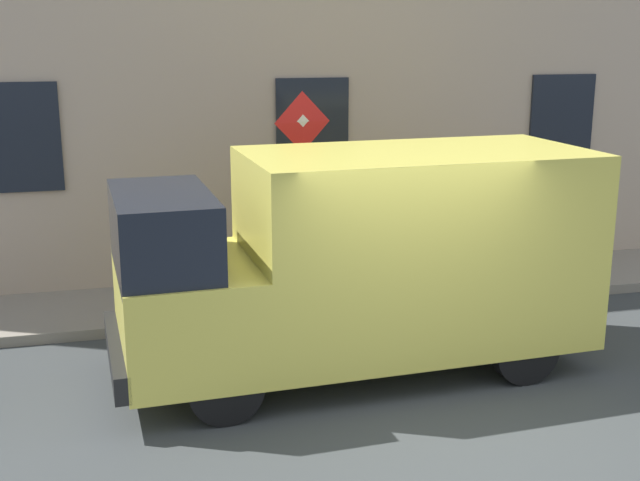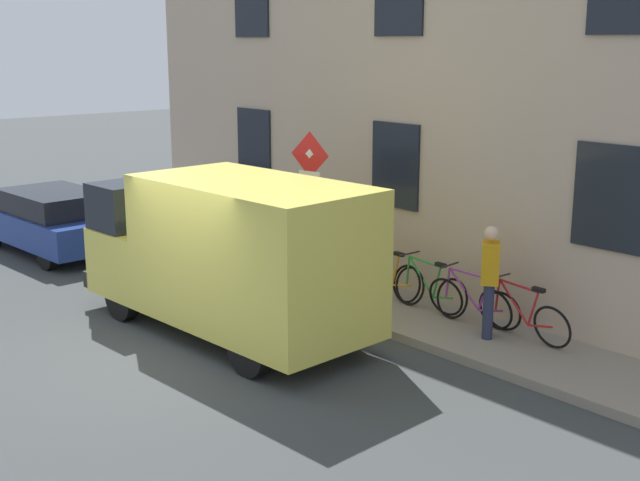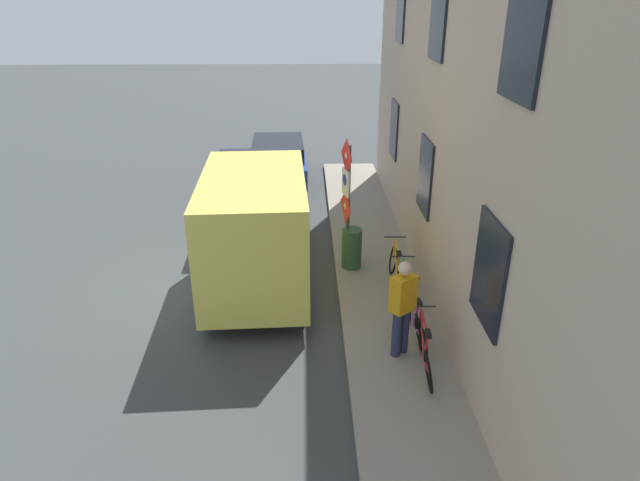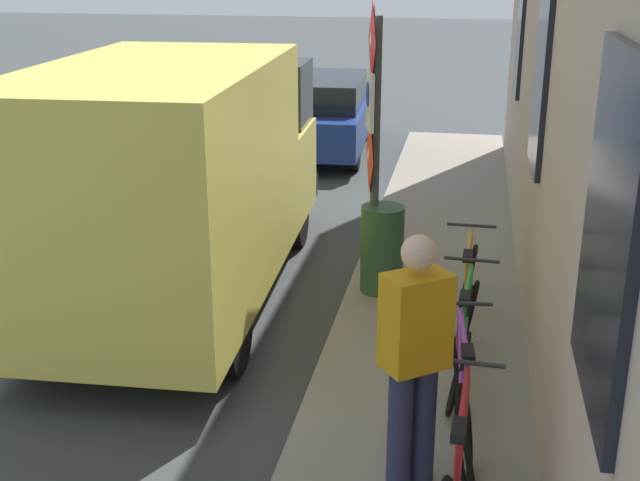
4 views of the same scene
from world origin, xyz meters
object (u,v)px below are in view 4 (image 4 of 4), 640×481
object	(u,v)px
sign_post_stacked	(371,121)
bicycle_purple	(461,396)
bicycle_red	(458,474)
bicycle_green	(464,338)
bicycle_orange	(466,294)
delivery_van	(180,174)
pedestrian	(415,355)
litter_bin	(382,249)
parked_hatchback	(318,112)

from	to	relation	value
sign_post_stacked	bicycle_purple	world-z (taller)	sign_post_stacked
sign_post_stacked	bicycle_red	distance (m)	4.07
bicycle_red	bicycle_green	distance (m)	1.86
sign_post_stacked	bicycle_orange	xyz separation A→B (m)	(1.01, -0.90, -1.38)
delivery_van	pedestrian	xyz separation A→B (m)	(2.60, -3.02, -0.26)
sign_post_stacked	litter_bin	world-z (taller)	sign_post_stacked
bicycle_red	bicycle_purple	bearing A→B (deg)	3.12
delivery_van	bicycle_red	bearing A→B (deg)	-142.15
parked_hatchback	bicycle_red	world-z (taller)	parked_hatchback
delivery_van	bicycle_purple	size ratio (longest dim) A/B	3.15
sign_post_stacked	bicycle_red	world-z (taller)	sign_post_stacked
parked_hatchback	bicycle_purple	xyz separation A→B (m)	(2.76, -9.32, -0.22)
sign_post_stacked	delivery_van	world-z (taller)	sign_post_stacked
parked_hatchback	bicycle_orange	distance (m)	7.96
parked_hatchback	pedestrian	distance (m)	10.16
bicycle_orange	delivery_van	bearing A→B (deg)	79.44
delivery_van	parked_hatchback	distance (m)	6.85
sign_post_stacked	delivery_van	distance (m)	2.00
sign_post_stacked	bicycle_purple	bearing A→B (deg)	-69.91
bicycle_green	litter_bin	bearing A→B (deg)	29.22
sign_post_stacked	bicycle_purple	distance (m)	3.25
bicycle_purple	pedestrian	world-z (taller)	pedestrian
bicycle_orange	sign_post_stacked	bearing A→B (deg)	50.17
litter_bin	bicycle_orange	bearing A→B (deg)	-44.24
delivery_van	parked_hatchback	size ratio (longest dim) A/B	1.33
bicycle_green	pedestrian	xyz separation A→B (m)	(-0.31, -1.46, 0.56)
bicycle_purple	bicycle_green	world-z (taller)	same
sign_post_stacked	pedestrian	distance (m)	3.46
sign_post_stacked	parked_hatchback	distance (m)	6.89
parked_hatchback	litter_bin	xyz separation A→B (m)	(1.90, -6.62, -0.14)
delivery_van	bicycle_red	size ratio (longest dim) A/B	3.15
bicycle_red	delivery_van	bearing A→B (deg)	43.35
bicycle_purple	parked_hatchback	bearing A→B (deg)	11.43
bicycle_green	pedestrian	distance (m)	1.59
bicycle_green	litter_bin	size ratio (longest dim) A/B	1.91
bicycle_red	parked_hatchback	bearing A→B (deg)	18.12
bicycle_purple	delivery_van	bearing A→B (deg)	44.27
bicycle_red	pedestrian	world-z (taller)	pedestrian
bicycle_orange	pedestrian	xyz separation A→B (m)	(-0.31, -2.39, 0.56)
bicycle_orange	pedestrian	bearing A→B (deg)	174.38
bicycle_purple	bicycle_orange	distance (m)	1.86
parked_hatchback	pedestrian	world-z (taller)	pedestrian
delivery_van	bicycle_purple	distance (m)	3.92
bicycle_purple	pedestrian	bearing A→B (deg)	144.54
bicycle_purple	bicycle_orange	xyz separation A→B (m)	(0.00, 1.86, 0.00)
bicycle_red	litter_bin	bearing A→B (deg)	16.41
bicycle_red	sign_post_stacked	bearing A→B (deg)	18.37
bicycle_purple	bicycle_green	size ratio (longest dim) A/B	1.00
delivery_van	bicycle_green	bearing A→B (deg)	-120.75
bicycle_red	pedestrian	distance (m)	0.76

